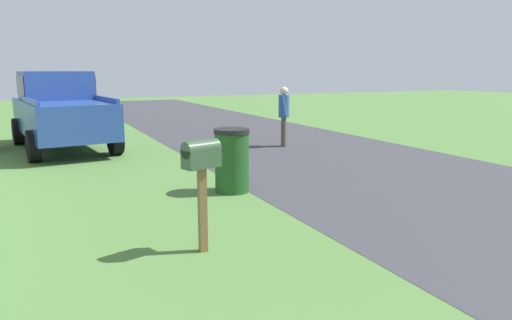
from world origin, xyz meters
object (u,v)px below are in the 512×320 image
mailbox (202,164)px  pedestrian (284,112)px  pickup_truck (60,108)px  trash_bin (232,160)px

mailbox → pedestrian: (6.53, -4.61, -0.09)m
mailbox → pickup_truck: pickup_truck is taller
trash_bin → pedestrian: (4.08, -3.23, 0.40)m
pickup_truck → pedestrian: size_ratio=3.03×
trash_bin → pedestrian: 5.22m
trash_bin → pedestrian: size_ratio=0.67×
trash_bin → mailbox: bearing=150.8°
mailbox → pickup_truck: (8.80, 1.06, 0.05)m
mailbox → trash_bin: mailbox is taller
pickup_truck → trash_bin: pickup_truck is taller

